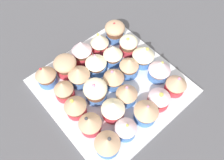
% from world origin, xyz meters
% --- Properties ---
extents(ground_plane, '(1.80, 1.80, 0.03)m').
position_xyz_m(ground_plane, '(0.00, 0.00, -0.01)').
color(ground_plane, '#4C4C51').
extents(baking_tray, '(0.38, 0.38, 0.01)m').
position_xyz_m(baking_tray, '(0.00, 0.00, 0.01)').
color(baking_tray, silver).
rests_on(baking_tray, ground_plane).
extents(cupcake_0, '(0.06, 0.06, 0.07)m').
position_xyz_m(cupcake_0, '(-0.13, -0.13, 0.05)').
color(cupcake_0, '#477AC6').
rests_on(cupcake_0, baking_tray).
extents(cupcake_1, '(0.06, 0.06, 0.08)m').
position_xyz_m(cupcake_1, '(-0.06, -0.13, 0.05)').
color(cupcake_1, '#D1333D').
rests_on(cupcake_1, baking_tray).
extents(cupcake_2, '(0.06, 0.06, 0.08)m').
position_xyz_m(cupcake_2, '(0.01, -0.13, 0.05)').
color(cupcake_2, '#D1333D').
rests_on(cupcake_2, baking_tray).
extents(cupcake_3, '(0.07, 0.07, 0.06)m').
position_xyz_m(cupcake_3, '(0.07, -0.13, 0.05)').
color(cupcake_3, '#D1333D').
rests_on(cupcake_3, baking_tray).
extents(cupcake_4, '(0.06, 0.06, 0.08)m').
position_xyz_m(cupcake_4, '(0.13, -0.13, 0.05)').
color(cupcake_4, '#477AC6').
rests_on(cupcake_4, baking_tray).
extents(cupcake_5, '(0.06, 0.06, 0.07)m').
position_xyz_m(cupcake_5, '(-0.12, -0.06, 0.05)').
color(cupcake_5, '#D1333D').
rests_on(cupcake_5, baking_tray).
extents(cupcake_6, '(0.06, 0.06, 0.08)m').
position_xyz_m(cupcake_6, '(-0.06, -0.06, 0.05)').
color(cupcake_6, '#477AC6').
rests_on(cupcake_6, baking_tray).
extents(cupcake_7, '(0.06, 0.06, 0.07)m').
position_xyz_m(cupcake_7, '(-0.00, -0.07, 0.05)').
color(cupcake_7, '#477AC6').
rests_on(cupcake_7, baking_tray).
extents(cupcake_8, '(0.06, 0.06, 0.07)m').
position_xyz_m(cupcake_8, '(0.06, -0.07, 0.05)').
color(cupcake_8, '#477AC6').
rests_on(cupcake_8, baking_tray).
extents(cupcake_9, '(0.05, 0.05, 0.07)m').
position_xyz_m(cupcake_9, '(0.12, -0.06, 0.05)').
color(cupcake_9, '#D1333D').
rests_on(cupcake_9, baking_tray).
extents(cupcake_10, '(0.07, 0.07, 0.08)m').
position_xyz_m(cupcake_10, '(-0.13, 0.00, 0.05)').
color(cupcake_10, '#477AC6').
rests_on(cupcake_10, baking_tray).
extents(cupcake_11, '(0.06, 0.06, 0.07)m').
position_xyz_m(cupcake_11, '(-0.07, 0.00, 0.05)').
color(cupcake_11, '#477AC6').
rests_on(cupcake_11, baking_tray).
extents(cupcake_12, '(0.06, 0.06, 0.08)m').
position_xyz_m(cupcake_12, '(-0.01, -0.00, 0.05)').
color(cupcake_12, '#477AC6').
rests_on(cupcake_12, baking_tray).
extents(cupcake_13, '(0.07, 0.07, 0.07)m').
position_xyz_m(cupcake_13, '(0.06, 0.00, 0.05)').
color(cupcake_13, '#477AC6').
rests_on(cupcake_13, baking_tray).
extents(cupcake_14, '(0.06, 0.06, 0.08)m').
position_xyz_m(cupcake_14, '(0.13, -0.00, 0.05)').
color(cupcake_14, '#D1333D').
rests_on(cupcake_14, baking_tray).
extents(cupcake_15, '(0.06, 0.06, 0.08)m').
position_xyz_m(cupcake_15, '(-0.12, 0.07, 0.05)').
color(cupcake_15, '#477AC6').
rests_on(cupcake_15, baking_tray).
extents(cupcake_16, '(0.06, 0.06, 0.07)m').
position_xyz_m(cupcake_16, '(0.00, 0.06, 0.05)').
color(cupcake_16, '#477AC6').
rests_on(cupcake_16, baking_tray).
extents(cupcake_17, '(0.06, 0.06, 0.07)m').
position_xyz_m(cupcake_17, '(0.06, 0.07, 0.05)').
color(cupcake_17, '#D1333D').
rests_on(cupcake_17, baking_tray).
extents(cupcake_18, '(0.06, 0.06, 0.07)m').
position_xyz_m(cupcake_18, '(0.13, 0.06, 0.05)').
color(cupcake_18, '#D1333D').
rests_on(cupcake_18, baking_tray).
extents(cupcake_19, '(0.06, 0.06, 0.07)m').
position_xyz_m(cupcake_19, '(-0.13, 0.13, 0.05)').
color(cupcake_19, '#D1333D').
rests_on(cupcake_19, baking_tray).
extents(cupcake_20, '(0.06, 0.06, 0.07)m').
position_xyz_m(cupcake_20, '(-0.06, 0.13, 0.04)').
color(cupcake_20, '#D1333D').
rests_on(cupcake_20, baking_tray).
extents(cupcake_21, '(0.07, 0.07, 0.07)m').
position_xyz_m(cupcake_21, '(0.00, 0.13, 0.05)').
color(cupcake_21, '#477AC6').
rests_on(cupcake_21, baking_tray).
extents(cupcake_22, '(0.06, 0.06, 0.07)m').
position_xyz_m(cupcake_22, '(0.07, 0.13, 0.05)').
color(cupcake_22, '#477AC6').
rests_on(cupcake_22, baking_tray).
extents(cupcake_23, '(0.06, 0.06, 0.07)m').
position_xyz_m(cupcake_23, '(0.13, 0.13, 0.05)').
color(cupcake_23, '#477AC6').
rests_on(cupcake_23, baking_tray).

